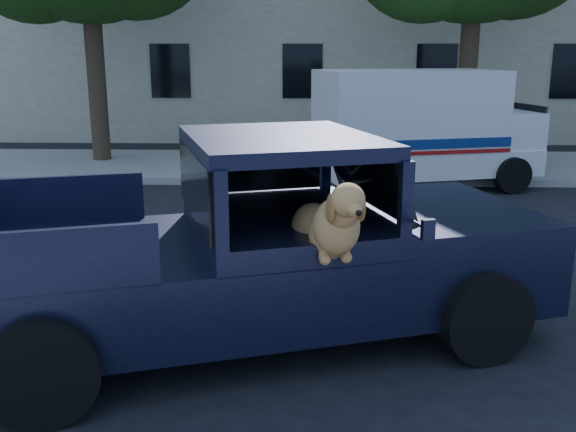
# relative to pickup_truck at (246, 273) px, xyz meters

# --- Properties ---
(ground) EXTENTS (120.00, 120.00, 0.00)m
(ground) POSITION_rel_pickup_truck_xyz_m (-0.59, 0.29, -0.69)
(ground) COLOR black
(ground) RESTS_ON ground
(far_sidewalk) EXTENTS (60.00, 4.00, 0.15)m
(far_sidewalk) POSITION_rel_pickup_truck_xyz_m (-0.59, 9.49, -0.62)
(far_sidewalk) COLOR gray
(far_sidewalk) RESTS_ON ground
(lane_stripes) EXTENTS (21.60, 0.14, 0.01)m
(lane_stripes) POSITION_rel_pickup_truck_xyz_m (1.41, 3.69, -0.68)
(lane_stripes) COLOR silver
(lane_stripes) RESTS_ON ground
(pickup_truck) EXTENTS (6.10, 3.82, 2.04)m
(pickup_truck) POSITION_rel_pickup_truck_xyz_m (0.00, 0.00, 0.00)
(pickup_truck) COLOR black
(pickup_truck) RESTS_ON ground
(mail_truck) EXTENTS (4.79, 3.17, 2.43)m
(mail_truck) POSITION_rel_pickup_truck_xyz_m (2.94, 7.47, 0.37)
(mail_truck) COLOR silver
(mail_truck) RESTS_ON ground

